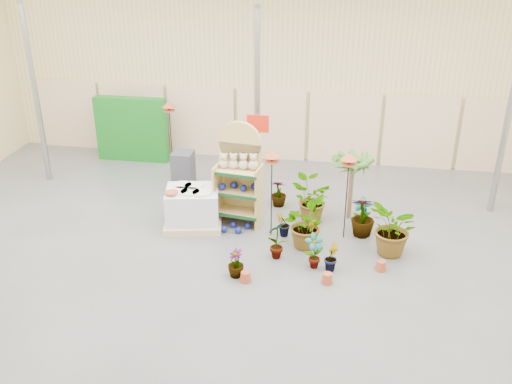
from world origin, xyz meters
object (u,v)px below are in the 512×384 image
display_shelf (240,178)px  potted_plant_2 (304,223)px  pallet_stack (193,208)px  bird_table_front (272,157)px

display_shelf → potted_plant_2: display_shelf is taller
pallet_stack → bird_table_front: bearing=-16.0°
pallet_stack → potted_plant_2: 2.52m
bird_table_front → potted_plant_2: bird_table_front is taller
display_shelf → pallet_stack: (-0.97, -0.39, -0.61)m
display_shelf → bird_table_front: display_shelf is taller
pallet_stack → display_shelf: bearing=10.5°
display_shelf → potted_plant_2: 1.81m
display_shelf → potted_plant_2: (1.50, -0.86, -0.54)m
pallet_stack → potted_plant_2: bearing=-22.0°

